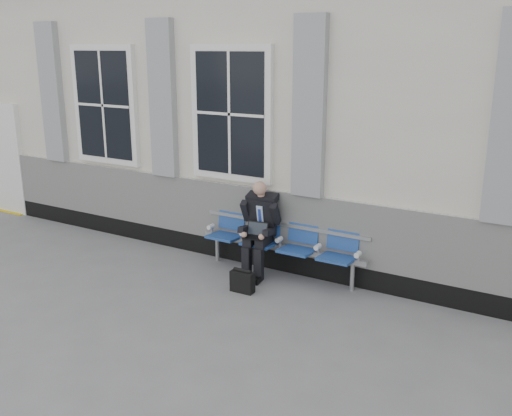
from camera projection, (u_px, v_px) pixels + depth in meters
The scene contains 5 objects.
ground at pixel (154, 288), 7.82m from camera, with size 70.00×70.00×0.00m, color slate.
station_building at pixel (276, 103), 10.09m from camera, with size 14.40×4.40×4.49m.
bench at pixel (281, 238), 8.14m from camera, with size 2.60×0.47×0.91m.
businessman at pixel (260, 224), 8.12m from camera, with size 0.57×0.77×1.37m.
briefcase at pixel (242, 281), 7.65m from camera, with size 0.33×0.15×0.33m.
Camera 1 is at (4.88, -5.50, 3.19)m, focal length 40.00 mm.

